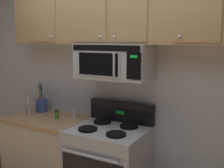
% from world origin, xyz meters
% --- Properties ---
extents(back_wall, '(5.20, 0.10, 2.70)m').
position_xyz_m(back_wall, '(0.00, 0.79, 1.35)').
color(back_wall, silver).
rests_on(back_wall, ground_plane).
extents(stove_range, '(0.76, 0.69, 1.12)m').
position_xyz_m(stove_range, '(0.00, 0.42, 0.47)').
color(stove_range, '#B7BABF').
rests_on(stove_range, ground_plane).
extents(over_range_microwave, '(0.76, 0.43, 0.35)m').
position_xyz_m(over_range_microwave, '(-0.00, 0.54, 1.58)').
color(over_range_microwave, '#B7BABF').
extents(upper_cabinets, '(2.50, 0.36, 0.55)m').
position_xyz_m(upper_cabinets, '(-0.00, 0.57, 2.02)').
color(upper_cabinets, tan).
extents(counter_segment, '(0.93, 0.65, 0.90)m').
position_xyz_m(counter_segment, '(-0.84, 0.43, 0.45)').
color(counter_segment, beige).
rests_on(counter_segment, ground_plane).
extents(utensil_crock_blue, '(0.14, 0.14, 0.38)m').
position_xyz_m(utensil_crock_blue, '(-1.06, 0.59, 1.00)').
color(utensil_crock_blue, '#384C9E').
rests_on(utensil_crock_blue, counter_segment).
extents(salt_shaker, '(0.04, 0.04, 0.12)m').
position_xyz_m(salt_shaker, '(-0.51, 0.53, 0.96)').
color(salt_shaker, white).
rests_on(salt_shaker, counter_segment).
extents(pepper_mill, '(0.04, 0.04, 0.20)m').
position_xyz_m(pepper_mill, '(-1.11, 0.42, 1.00)').
color(pepper_mill, '#B7B2A8').
rests_on(pepper_mill, counter_segment).
extents(spice_jar, '(0.05, 0.05, 0.10)m').
position_xyz_m(spice_jar, '(-0.69, 0.43, 0.95)').
color(spice_jar, '#4C7F33').
rests_on(spice_jar, counter_segment).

